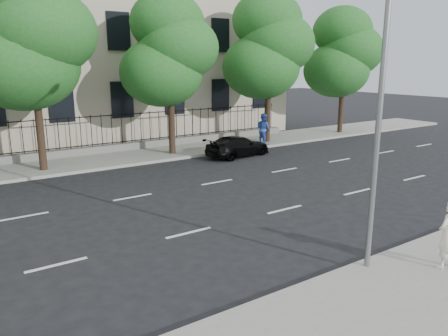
% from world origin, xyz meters
% --- Properties ---
extents(ground, '(120.00, 120.00, 0.00)m').
position_xyz_m(ground, '(0.00, 0.00, 0.00)').
color(ground, black).
rests_on(ground, ground).
extents(near_sidewalk, '(60.00, 4.00, 0.15)m').
position_xyz_m(near_sidewalk, '(0.00, -4.00, 0.07)').
color(near_sidewalk, gray).
rests_on(near_sidewalk, ground).
extents(far_sidewalk, '(60.00, 4.00, 0.15)m').
position_xyz_m(far_sidewalk, '(0.00, 14.00, 0.07)').
color(far_sidewalk, gray).
rests_on(far_sidewalk, ground).
extents(lane_markings, '(49.60, 4.62, 0.01)m').
position_xyz_m(lane_markings, '(0.00, 4.75, 0.01)').
color(lane_markings, silver).
rests_on(lane_markings, ground).
extents(masonry_building, '(34.60, 12.11, 18.50)m').
position_xyz_m(masonry_building, '(0.00, 22.95, 9.02)').
color(masonry_building, '#B3A48E').
rests_on(masonry_building, ground).
extents(iron_fence, '(30.00, 0.50, 2.20)m').
position_xyz_m(iron_fence, '(0.00, 15.70, 0.65)').
color(iron_fence, slate).
rests_on(iron_fence, far_sidewalk).
extents(street_light, '(0.25, 3.32, 8.05)m').
position_xyz_m(street_light, '(2.50, -1.77, 5.15)').
color(street_light, slate).
rests_on(street_light, near_sidewalk).
extents(tree_c, '(5.89, 5.50, 9.80)m').
position_xyz_m(tree_c, '(-1.96, 13.36, 6.41)').
color(tree_c, '#382619').
rests_on(tree_c, far_sidewalk).
extents(tree_d, '(5.34, 4.94, 8.84)m').
position_xyz_m(tree_d, '(5.04, 13.36, 5.84)').
color(tree_d, '#382619').
rests_on(tree_d, far_sidewalk).
extents(tree_e, '(5.71, 5.31, 9.46)m').
position_xyz_m(tree_e, '(12.04, 13.36, 6.20)').
color(tree_e, '#382619').
rests_on(tree_e, far_sidewalk).
extents(tree_f, '(5.52, 5.12, 9.01)m').
position_xyz_m(tree_f, '(19.04, 13.36, 5.88)').
color(tree_f, '#382619').
rests_on(tree_f, far_sidewalk).
extents(black_sedan, '(4.24, 2.16, 1.18)m').
position_xyz_m(black_sedan, '(8.01, 10.97, 0.59)').
color(black_sedan, black).
rests_on(black_sedan, ground).
extents(woman_near, '(0.65, 0.43, 1.76)m').
position_xyz_m(woman_near, '(4.06, -3.45, 1.03)').
color(woman_near, silver).
rests_on(woman_near, near_sidewalk).
extents(pedestrian_far, '(0.85, 1.03, 1.96)m').
position_xyz_m(pedestrian_far, '(11.09, 12.50, 1.13)').
color(pedestrian_far, '#284799').
rests_on(pedestrian_far, far_sidewalk).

